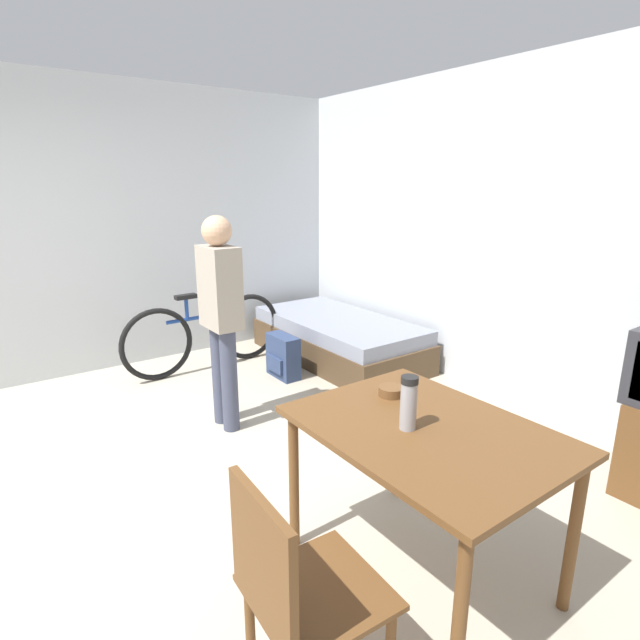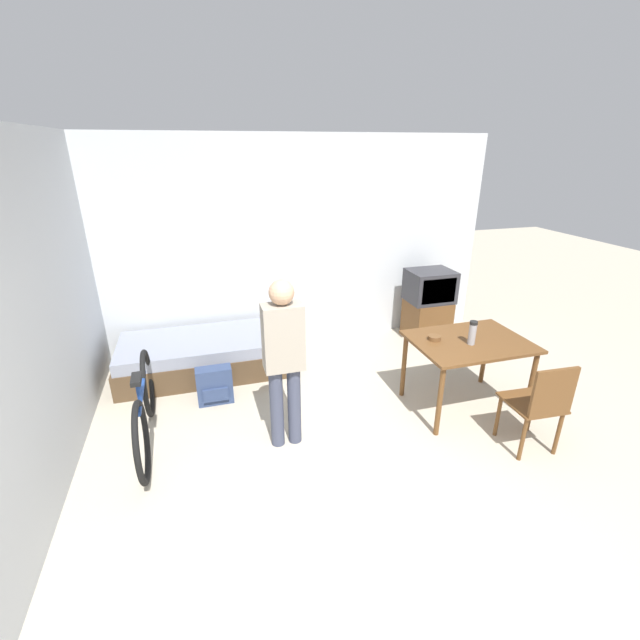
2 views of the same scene
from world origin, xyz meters
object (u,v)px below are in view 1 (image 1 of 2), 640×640
Objects in this scene: daybed at (338,338)px; person_standing at (221,310)px; mate_bowl at (391,391)px; thermos_flask at (409,400)px; wooden_chair at (294,589)px; dining_table at (426,446)px; bicycle at (205,334)px; backpack at (283,357)px.

person_standing is at bearing -66.83° from daybed.
thermos_flask is at bearing -31.89° from mate_bowl.
wooden_chair is at bearing -72.74° from thermos_flask.
dining_table is 4.74× the size of thermos_flask.
daybed is 2.16× the size of wooden_chair.
mate_bowl reaches higher than dining_table.
bicycle is (-3.29, 1.10, -0.15)m from wooden_chair.
bicycle is 2.81m from mate_bowl.
person_standing reaches higher than bicycle.
bicycle is 6.92× the size of thermos_flask.
thermos_flask is at bearing 107.26° from wooden_chair.
backpack is at bearing 37.90° from bicycle.
mate_bowl is at bearing -3.91° from bicycle.
wooden_chair is 1.09m from mate_bowl.
thermos_flask reaches higher than mate_bowl.
bicycle is 3.13m from thermos_flask.
backpack is at bearing 160.47° from thermos_flask.
daybed is 4.71× the size of backpack.
person_standing is 3.85× the size of backpack.
mate_bowl is (2.24, -1.42, 0.56)m from daybed.
person_standing is at bearing -173.39° from mate_bowl.
backpack is (-2.43, 0.86, -0.69)m from thermos_flask.
backpack is at bearing 149.06° from wooden_chair.
dining_table is 3.14m from bicycle.
bicycle is at bearing 176.09° from mate_bowl.
mate_bowl is at bearing 162.40° from dining_table.
daybed is at bearing 66.64° from bicycle.
mate_bowl is (-0.29, 0.18, -0.11)m from thermos_flask.
wooden_chair is 2.24m from person_standing.
dining_table is at bearing -30.64° from daybed.
mate_bowl is 2.32m from backpack.
dining_table is at bearing -17.64° from backpack.
daybed is at bearing 113.17° from person_standing.
mate_bowl is at bearing 148.11° from thermos_flask.
person_standing is at bearing -55.84° from backpack.
daybed is 3.07m from thermos_flask.
bicycle is 0.81m from backpack.
daybed is 1.22× the size of person_standing.
dining_table is 9.11× the size of mate_bowl.
wooden_chair reaches higher than dining_table.
mate_bowl reaches higher than bicycle.
wooden_chair is at bearing -18.53° from bicycle.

